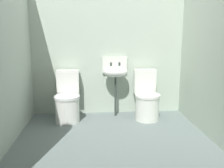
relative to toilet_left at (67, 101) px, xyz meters
name	(u,v)px	position (x,y,z in m)	size (l,w,h in m)	color
ground_plane	(114,145)	(0.67, -0.92, -0.36)	(2.95, 2.93, 0.08)	slate
wall_back	(107,42)	(0.67, 0.40, 0.91)	(2.95, 0.10, 2.47)	#ADBDAA
wall_left	(1,45)	(-0.66, -0.82, 0.91)	(0.10, 2.73, 2.47)	#ACBBAC
wall_right	(218,44)	(1.99, -0.82, 0.91)	(0.10, 2.73, 2.47)	#B2C2B0
toilet_left	(67,101)	(0.00, 0.00, 0.00)	(0.40, 0.59, 0.78)	white
toilet_right	(146,99)	(1.28, 0.00, 0.00)	(0.41, 0.60, 0.78)	white
sink	(115,71)	(0.78, 0.19, 0.43)	(0.42, 0.35, 0.99)	#333E3A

